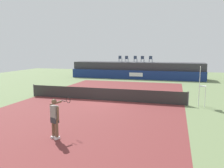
# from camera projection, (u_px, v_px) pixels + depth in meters

# --- Properties ---
(ground_plane) EXTENTS (48.00, 48.00, 0.00)m
(ground_plane) POSITION_uv_depth(u_px,v_px,m) (114.00, 93.00, 20.58)
(ground_plane) COLOR #6B7F51
(court_inner) EXTENTS (12.00, 22.00, 0.00)m
(court_inner) POSITION_uv_depth(u_px,v_px,m) (104.00, 100.00, 17.73)
(court_inner) COLOR maroon
(court_inner) RESTS_ON ground
(sponsor_wall) EXTENTS (18.00, 0.22, 1.20)m
(sponsor_wall) POSITION_uv_depth(u_px,v_px,m) (135.00, 75.00, 30.49)
(sponsor_wall) COLOR navy
(sponsor_wall) RESTS_ON ground
(spectator_platform) EXTENTS (18.00, 2.80, 2.20)m
(spectator_platform) POSITION_uv_depth(u_px,v_px,m) (137.00, 70.00, 32.13)
(spectator_platform) COLOR #38383D
(spectator_platform) RESTS_ON ground
(spectator_chair_far_left) EXTENTS (0.48, 0.48, 0.89)m
(spectator_chair_far_left) POSITION_uv_depth(u_px,v_px,m) (120.00, 58.00, 32.64)
(spectator_chair_far_left) COLOR #2D3D56
(spectator_chair_far_left) RESTS_ON spectator_platform
(spectator_chair_left) EXTENTS (0.48, 0.48, 0.89)m
(spectator_chair_left) POSITION_uv_depth(u_px,v_px,m) (127.00, 59.00, 31.96)
(spectator_chair_left) COLOR #2D3D56
(spectator_chair_left) RESTS_ON spectator_platform
(spectator_chair_center) EXTENTS (0.48, 0.48, 0.89)m
(spectator_chair_center) POSITION_uv_depth(u_px,v_px,m) (135.00, 59.00, 32.08)
(spectator_chair_center) COLOR #2D3D56
(spectator_chair_center) RESTS_ON spectator_platform
(spectator_chair_right) EXTENTS (0.44, 0.44, 0.89)m
(spectator_chair_right) POSITION_uv_depth(u_px,v_px,m) (143.00, 59.00, 31.50)
(spectator_chair_right) COLOR #2D3D56
(spectator_chair_right) RESTS_ON spectator_platform
(spectator_chair_far_right) EXTENTS (0.45, 0.45, 0.89)m
(spectator_chair_far_right) POSITION_uv_depth(u_px,v_px,m) (151.00, 59.00, 31.41)
(spectator_chair_far_right) COLOR #2D3D56
(spectator_chair_far_right) RESTS_ON spectator_platform
(umpire_chair) EXTENTS (0.49, 0.49, 2.76)m
(umpire_chair) POSITION_uv_depth(u_px,v_px,m) (201.00, 84.00, 15.62)
(umpire_chair) COLOR white
(umpire_chair) RESTS_ON ground
(tennis_net) EXTENTS (12.40, 0.02, 0.95)m
(tennis_net) POSITION_uv_depth(u_px,v_px,m) (104.00, 94.00, 17.66)
(tennis_net) COLOR #2D2D2D
(tennis_net) RESTS_ON ground
(net_post_near) EXTENTS (0.10, 0.10, 1.00)m
(net_post_near) POSITION_uv_depth(u_px,v_px,m) (34.00, 90.00, 19.32)
(net_post_near) COLOR #4C4C51
(net_post_near) RESTS_ON ground
(net_post_far) EXTENTS (0.10, 0.10, 1.00)m
(net_post_far) POSITION_uv_depth(u_px,v_px,m) (188.00, 99.00, 15.98)
(net_post_far) COLOR #4C4C51
(net_post_far) RESTS_ON ground
(tennis_player) EXTENTS (0.59, 1.26, 1.77)m
(tennis_player) POSITION_uv_depth(u_px,v_px,m) (55.00, 117.00, 9.93)
(tennis_player) COLOR white
(tennis_player) RESTS_ON court_inner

